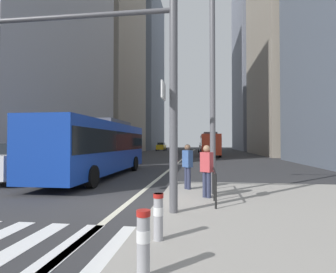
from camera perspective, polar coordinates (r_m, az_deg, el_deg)
ground_plane at (r=28.79m, az=2.58°, el=-5.23°), size 160.00×160.00×0.00m
median_island at (r=8.42m, az=29.43°, el=-14.30°), size 9.00×10.00×0.15m
crosswalk_stripes at (r=6.10m, az=-29.59°, el=-20.18°), size 5.85×3.20×0.01m
lane_centre_line at (r=38.74m, az=3.84°, el=-4.20°), size 0.20×80.00×0.01m
office_tower_left_mid at (r=58.74m, az=-12.46°, el=22.40°), size 10.61×20.18×51.06m
office_tower_left_far at (r=82.10m, az=-5.94°, el=13.59°), size 11.19×22.61×46.04m
office_tower_right_mid at (r=51.84m, az=25.01°, el=21.89°), size 11.68×19.95×44.55m
office_tower_right_far at (r=76.26m, az=18.79°, el=14.42°), size 11.54×23.17×45.01m
city_bus_blue_oncoming at (r=16.04m, az=-14.54°, el=-1.79°), size 2.70×11.41×3.40m
sedan_white_oncoming at (r=15.68m, az=-29.28°, el=-4.78°), size 2.13×4.34×1.94m
city_bus_red_receding at (r=39.67m, az=8.84°, el=-1.47°), size 2.90×10.61×3.40m
car_oncoming_mid at (r=27.84m, az=-8.55°, el=-3.31°), size 2.09×4.33×1.94m
car_receding_near at (r=53.72m, az=7.55°, el=-2.32°), size 2.17×4.14×1.94m
car_receding_far at (r=56.33m, az=8.62°, el=-2.26°), size 2.10×4.28×1.94m
car_oncoming_far at (r=63.54m, az=-1.44°, el=-2.16°), size 2.12×4.05×1.94m
traffic_signal_gantry at (r=7.83m, az=-13.09°, el=14.26°), size 5.71×0.65×6.00m
street_lamp_post at (r=10.41m, az=9.42°, el=17.16°), size 5.50×0.32×8.00m
bollard_front at (r=3.94m, az=-5.25°, el=-21.13°), size 0.20×0.20×0.92m
bollard_left at (r=5.29m, az=-2.07°, el=-16.17°), size 0.20×0.20×0.88m
pedestrian_railing at (r=9.25m, az=9.66°, el=-8.44°), size 0.06×3.18×0.98m
pedestrian_waiting at (r=10.69m, az=4.17°, el=-5.86°), size 0.44×0.44×1.77m
pedestrian_walking at (r=9.14m, az=8.22°, el=-6.70°), size 0.45×0.41×1.75m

